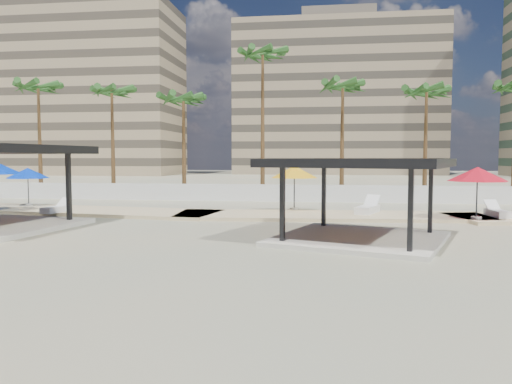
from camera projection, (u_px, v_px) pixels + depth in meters
ground at (279, 238)px, 19.42m from camera, size 200.00×200.00×0.00m
promenade at (329, 215)px, 26.72m from camera, size 44.45×7.97×0.24m
boundary_wall at (300, 193)px, 35.19m from camera, size 56.00×0.30×1.20m
building_west at (85, 91)px, 91.27m from camera, size 34.00×16.00×32.40m
building_mid at (337, 99)px, 94.97m from camera, size 38.00×16.00×30.40m
pavilion_central at (360, 192)px, 18.58m from camera, size 7.75×7.75×3.09m
umbrella_a at (28, 173)px, 30.58m from camera, size 3.31×3.31×2.30m
umbrella_b at (294, 172)px, 28.18m from camera, size 3.52×3.52×2.47m
umbrella_c at (478, 174)px, 23.77m from camera, size 2.96×2.96×2.50m
lounger_a at (56, 209)px, 26.89m from camera, size 0.88×1.99×0.73m
lounger_b at (368, 209)px, 26.56m from camera, size 1.55×2.49×0.90m
lounger_c at (497, 213)px, 24.97m from camera, size 0.82×2.08×0.77m
palm_a at (38, 91)px, 39.78m from camera, size 3.00×3.00×9.56m
palm_b at (112, 95)px, 39.38m from camera, size 3.00×3.00×9.17m
palm_c at (183, 103)px, 38.02m from camera, size 3.00×3.00×8.39m
palm_d at (263, 61)px, 37.78m from camera, size 3.00×3.00×11.78m
palm_e at (343, 91)px, 36.64m from camera, size 3.00×3.00×9.20m
palm_f at (427, 96)px, 36.05m from camera, size 3.00×3.00×8.70m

